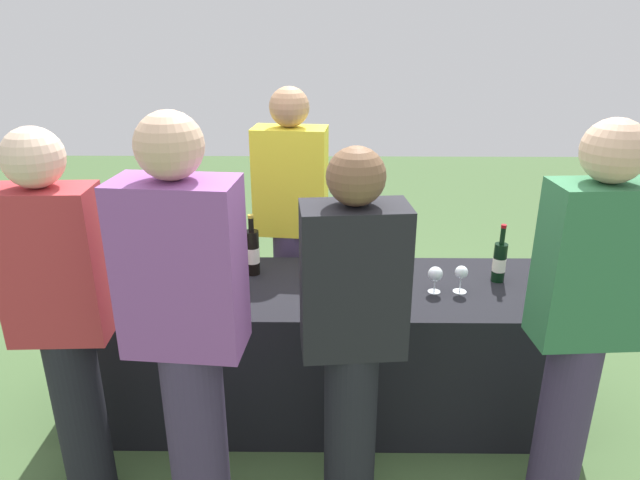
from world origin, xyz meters
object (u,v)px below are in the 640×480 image
at_px(wine_bottle_5, 352,249).
at_px(guest_2, 352,332).
at_px(wine_bottle_6, 383,259).
at_px(wine_bottle_7, 499,262).
at_px(wine_glass_4, 435,275).
at_px(wine_glass_2, 241,273).
at_px(wine_bottle_4, 324,256).
at_px(wine_glass_5, 461,274).
at_px(guest_3, 582,318).
at_px(wine_bottle_1, 174,251).
at_px(wine_bottle_2, 217,258).
at_px(menu_board, 191,259).
at_px(wine_bottle_0, 139,259).
at_px(server_pouring, 291,219).
at_px(wine_glass_3, 347,277).
at_px(wine_glass_0, 190,273).
at_px(wine_bottle_3, 252,252).
at_px(guest_1, 187,327).
at_px(wine_glass_1, 203,282).
at_px(guest_0, 62,316).

distance_m(wine_bottle_5, guest_2, 0.86).
relative_size(wine_bottle_6, wine_bottle_7, 1.03).
bearing_deg(wine_glass_4, wine_glass_2, -178.68).
height_order(wine_bottle_4, wine_glass_5, wine_bottle_4).
bearing_deg(guest_3, wine_bottle_1, 150.55).
bearing_deg(wine_bottle_2, menu_board, 111.99).
bearing_deg(wine_bottle_0, server_pouring, 31.40).
bearing_deg(wine_glass_3, wine_glass_0, 177.74).
bearing_deg(guest_2, wine_bottle_3, 115.38).
xyz_separation_m(guest_1, guest_2, (0.61, 0.10, -0.07)).
distance_m(wine_bottle_5, guest_1, 1.16).
bearing_deg(wine_bottle_0, wine_glass_0, -28.53).
distance_m(wine_glass_0, wine_glass_2, 0.25).
bearing_deg(wine_bottle_3, wine_glass_1, -120.08).
bearing_deg(guest_1, wine_glass_0, 107.81).
xyz_separation_m(wine_bottle_0, wine_bottle_6, (1.25, -0.00, 0.00)).
xyz_separation_m(wine_bottle_4, guest_1, (-0.50, -0.89, 0.09)).
bearing_deg(wine_bottle_7, wine_glass_3, -167.09).
relative_size(wine_bottle_5, wine_glass_5, 2.45).
bearing_deg(guest_3, wine_glass_1, 158.96).
distance_m(wine_bottle_0, wine_glass_1, 0.47).
bearing_deg(wine_bottle_6, wine_bottle_5, 145.17).
xyz_separation_m(wine_bottle_0, wine_glass_2, (0.55, -0.17, -0.00)).
height_order(wine_glass_0, wine_glass_3, wine_glass_0).
xyz_separation_m(wine_bottle_2, server_pouring, (0.36, 0.45, 0.05)).
bearing_deg(guest_3, wine_bottle_6, 128.73).
bearing_deg(guest_1, wine_bottle_4, 65.89).
distance_m(guest_2, menu_board, 2.00).
height_order(wine_glass_5, guest_1, guest_1).
xyz_separation_m(wine_bottle_4, wine_glass_4, (0.54, -0.19, -0.02)).
bearing_deg(wine_bottle_5, wine_bottle_1, -179.97).
bearing_deg(wine_glass_0, wine_glass_4, 0.72).
relative_size(wine_bottle_1, server_pouring, 0.19).
bearing_deg(wine_bottle_1, guest_2, -43.31).
height_order(wine_glass_1, wine_glass_3, wine_glass_1).
relative_size(wine_glass_2, wine_glass_5, 1.06).
height_order(wine_bottle_6, wine_glass_5, wine_bottle_6).
bearing_deg(guest_2, wine_bottle_5, 82.25).
bearing_deg(wine_glass_1, wine_bottle_4, 28.70).
relative_size(wine_bottle_2, wine_glass_2, 2.08).
distance_m(wine_bottle_4, menu_board, 1.33).
xyz_separation_m(server_pouring, guest_3, (1.18, -1.22, 0.04)).
bearing_deg(wine_bottle_6, wine_bottle_3, 174.66).
height_order(guest_0, guest_1, guest_1).
distance_m(server_pouring, menu_board, 0.96).
height_order(wine_bottle_2, wine_glass_2, wine_bottle_2).
height_order(wine_bottle_1, wine_bottle_5, wine_bottle_5).
relative_size(wine_bottle_2, guest_3, 0.18).
bearing_deg(wine_bottle_4, server_pouring, 114.70).
bearing_deg(guest_3, wine_glass_5, 113.81).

